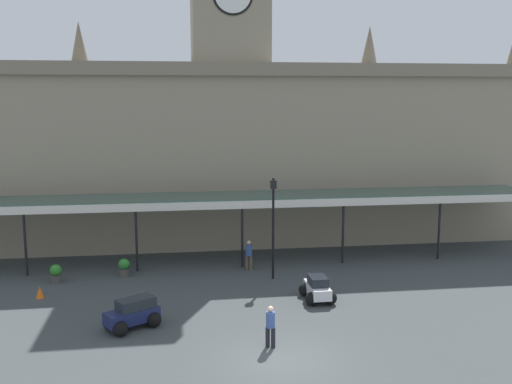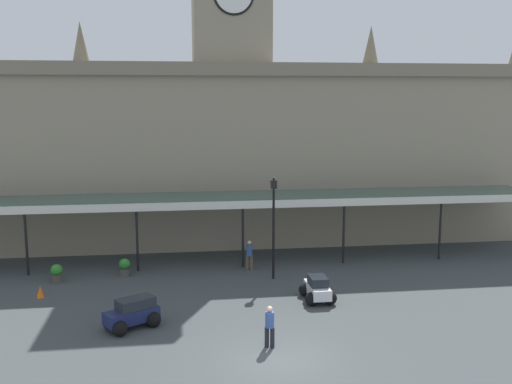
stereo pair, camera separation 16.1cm
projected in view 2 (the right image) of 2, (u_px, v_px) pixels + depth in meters
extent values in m
plane|color=#3E4345|center=(279.00, 359.00, 21.85)|extent=(140.00, 140.00, 0.00)
cube|color=gray|center=(231.00, 154.00, 39.31)|extent=(41.89, 6.41, 11.60)
cube|color=gray|center=(236.00, 69.00, 35.15)|extent=(41.89, 0.30, 0.80)
cube|color=gray|center=(230.00, 13.00, 37.85)|extent=(4.80, 4.80, 6.48)
cone|color=#6E6554|center=(80.00, 43.00, 36.91)|extent=(1.10, 1.10, 2.60)
cone|color=#6E6554|center=(371.00, 46.00, 39.41)|extent=(1.10, 1.10, 2.60)
cube|color=#38564C|center=(240.00, 196.00, 34.35)|extent=(35.18, 3.20, 0.16)
cube|color=silver|center=(243.00, 205.00, 32.81)|extent=(35.18, 0.12, 0.44)
cylinder|color=black|center=(26.00, 242.00, 31.69)|extent=(0.14, 0.14, 3.74)
cylinder|color=black|center=(137.00, 238.00, 32.47)|extent=(0.14, 0.14, 3.74)
cylinder|color=black|center=(243.00, 235.00, 33.24)|extent=(0.14, 0.14, 3.74)
cylinder|color=black|center=(344.00, 232.00, 34.02)|extent=(0.14, 0.14, 3.74)
cylinder|color=black|center=(440.00, 229.00, 34.79)|extent=(0.14, 0.14, 3.74)
cube|color=#19214C|center=(132.00, 316.00, 24.64)|extent=(2.39, 1.95, 0.55)
cube|color=#1E232B|center=(135.00, 303.00, 24.69)|extent=(1.76, 1.52, 0.45)
sphere|color=black|center=(120.00, 328.00, 23.85)|extent=(0.64, 0.64, 0.64)
sphere|color=black|center=(110.00, 322.00, 24.54)|extent=(0.64, 0.64, 0.64)
sphere|color=black|center=(153.00, 319.00, 24.82)|extent=(0.64, 0.64, 0.64)
sphere|color=black|center=(143.00, 313.00, 25.51)|extent=(0.64, 0.64, 0.64)
cube|color=silver|center=(317.00, 290.00, 27.99)|extent=(0.91, 2.06, 0.50)
cube|color=#1E232B|center=(318.00, 281.00, 27.87)|extent=(0.81, 1.11, 0.42)
sphere|color=black|center=(305.00, 290.00, 28.62)|extent=(0.64, 0.64, 0.64)
sphere|color=black|center=(323.00, 289.00, 28.75)|extent=(0.64, 0.64, 0.64)
sphere|color=black|center=(312.00, 299.00, 27.30)|extent=(0.64, 0.64, 0.64)
sphere|color=black|center=(330.00, 298.00, 27.43)|extent=(0.64, 0.64, 0.64)
cylinder|color=black|center=(272.00, 338.00, 22.73)|extent=(0.17, 0.17, 0.82)
cylinder|color=black|center=(267.00, 337.00, 22.79)|extent=(0.17, 0.17, 0.82)
cylinder|color=#334C8C|center=(270.00, 320.00, 22.65)|extent=(0.34, 0.34, 0.62)
sphere|color=tan|center=(270.00, 309.00, 22.58)|extent=(0.23, 0.23, 0.23)
cylinder|color=brown|center=(247.00, 263.00, 32.91)|extent=(0.17, 0.17, 0.82)
cylinder|color=brown|center=(251.00, 263.00, 32.86)|extent=(0.17, 0.17, 0.82)
cylinder|color=#334C8C|center=(249.00, 250.00, 32.77)|extent=(0.34, 0.34, 0.62)
sphere|color=tan|center=(249.00, 243.00, 32.70)|extent=(0.23, 0.23, 0.23)
cylinder|color=black|center=(274.00, 234.00, 31.00)|extent=(0.13, 0.13, 4.86)
cube|color=black|center=(274.00, 184.00, 30.57)|extent=(0.30, 0.30, 0.44)
sphere|color=black|center=(274.00, 179.00, 30.52)|extent=(0.14, 0.14, 0.14)
cone|color=orange|center=(40.00, 292.00, 28.42)|extent=(0.40, 0.40, 0.57)
cylinder|color=#47423D|center=(125.00, 272.00, 31.86)|extent=(0.56, 0.56, 0.42)
sphere|color=#2B7C2D|center=(125.00, 264.00, 31.78)|extent=(0.60, 0.60, 0.60)
cylinder|color=#47423D|center=(57.00, 278.00, 30.76)|extent=(0.56, 0.56, 0.42)
sphere|color=#2E8129|center=(56.00, 270.00, 30.69)|extent=(0.60, 0.60, 0.60)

